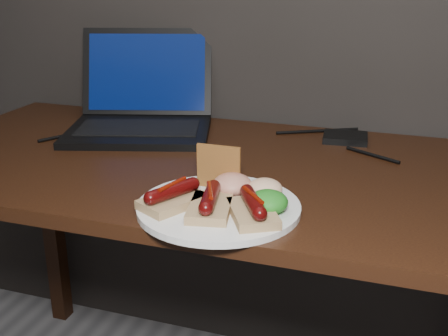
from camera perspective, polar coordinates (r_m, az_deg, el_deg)
desk at (r=1.29m, az=-1.94°, el=-3.00°), size 1.40×0.70×0.75m
laptop at (r=1.50m, az=-8.34°, el=5.93°), size 0.44×0.44×0.25m
hard_drive at (r=1.42m, az=12.23°, el=3.03°), size 0.11×0.10×0.02m
desk_cables at (r=1.39m, az=0.88°, el=2.92°), size 0.85×0.36×0.01m
plate at (r=1.00m, az=-0.54°, el=-3.99°), size 0.37×0.37×0.01m
bread_sausage_left at (r=0.99m, az=-5.24°, el=-2.93°), size 0.12×0.13×0.04m
bread_sausage_center at (r=0.96m, az=-1.44°, el=-3.59°), size 0.09×0.13×0.04m
bread_sausage_right at (r=0.95m, az=2.95°, el=-4.10°), size 0.12×0.13×0.04m
crispbread at (r=1.06m, az=-0.56°, el=0.11°), size 0.08×0.01×0.08m
salad_greens at (r=0.97m, az=4.48°, el=-3.44°), size 0.07×0.07×0.04m
salsa_mound at (r=1.04m, az=0.85°, el=-1.66°), size 0.07×0.07×0.04m
coleslaw_mound at (r=1.03m, az=4.18°, el=-2.10°), size 0.06×0.06×0.04m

